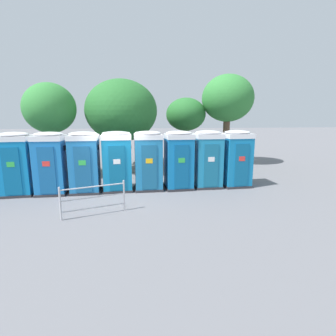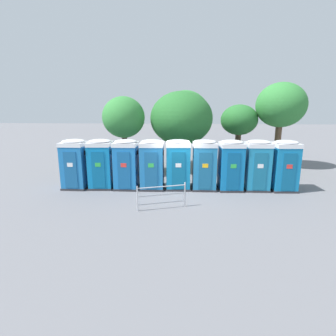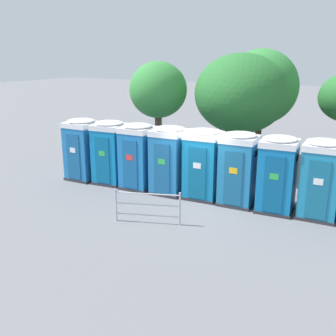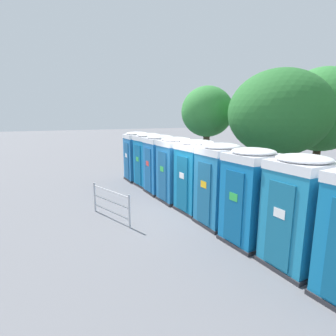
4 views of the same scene
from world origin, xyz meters
name	(u,v)px [view 4 (image 4 of 4)]	position (x,y,z in m)	size (l,w,h in m)	color
ground_plane	(188,212)	(0.00, 0.00, 0.00)	(120.00, 120.00, 0.00)	slate
portapotty_0	(137,156)	(-5.30, 0.01, 1.28)	(1.22, 1.21, 2.54)	#2D2D33
portapotty_1	(149,159)	(-3.98, 0.14, 1.28)	(1.29, 1.28, 2.54)	#2D2D33
portapotty_2	(160,164)	(-2.66, 0.13, 1.28)	(1.20, 1.21, 2.54)	#2D2D33
portapotty_3	(175,169)	(-1.33, 0.19, 1.28)	(1.24, 1.24, 2.54)	#2D2D33
portapotty_4	(196,176)	(-0.01, 0.32, 1.28)	(1.30, 1.27, 2.54)	#2D2D33
portapotty_5	(220,184)	(1.31, 0.33, 1.28)	(1.22, 1.23, 2.54)	#2D2D33
portapotty_6	(250,196)	(2.64, 0.31, 1.28)	(1.24, 1.26, 2.54)	#2D2D33
portapotty_7	(298,212)	(3.96, 0.43, 1.28)	(1.22, 1.22, 2.54)	#2D2D33
street_tree_1	(207,112)	(-3.42, 3.04, 3.50)	(2.54, 2.54, 4.77)	brown
street_tree_3	(279,113)	(0.03, 4.05, 3.43)	(3.92, 3.92, 5.13)	brown
street_tree_4	(321,110)	(0.25, 6.30, 3.56)	(3.43, 3.43, 5.32)	#4C3826
event_barrier	(111,202)	(-0.57, -2.58, 0.57)	(1.95, 0.72, 1.05)	#B7B7BC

